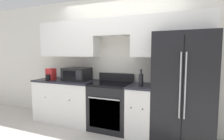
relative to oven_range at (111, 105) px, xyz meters
The scene contains 9 objects.
ground_plane 0.55m from the oven_range, 85.45° to the right, with size 12.00×12.00×0.00m, color beige.
wall_back 1.06m from the oven_range, 84.67° to the left, with size 8.00×0.39×2.60m.
lower_cabinets_left 1.03m from the oven_range, behind, with size 1.34×0.64×0.89m.
lower_cabinets_right 0.59m from the oven_range, ahead, with size 0.45×0.64×0.89m.
oven_range is the anchor object (origin of this frame).
refrigerator 1.35m from the oven_range, ahead, with size 0.94×0.74×1.78m.
microwave 0.99m from the oven_range, behind, with size 0.52×0.43×0.26m.
bottle 0.82m from the oven_range, ahead, with size 0.08×0.08×0.29m.
coffee_maker 1.45m from the oven_range, behind, with size 0.17×0.22×0.24m.
Camera 1 is at (1.24, -2.72, 1.44)m, focal length 28.00 mm.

